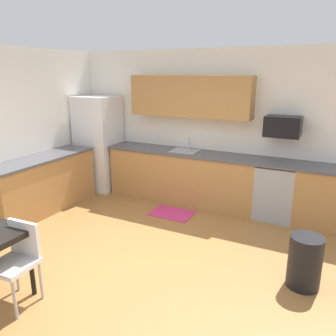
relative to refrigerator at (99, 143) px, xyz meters
name	(u,v)px	position (x,y,z in m)	size (l,w,h in m)	color
ground_plane	(131,265)	(2.18, -2.22, -0.93)	(12.00, 12.00, 0.00)	#9E6B38
wall_back	(209,127)	(2.18, 0.43, 0.42)	(5.80, 0.10, 2.70)	white
cabinet_run_back	(182,177)	(1.80, 0.08, -0.48)	(2.75, 0.60, 0.90)	#AD7A42
cabinet_run_back_right	(323,198)	(4.18, 0.08, -0.48)	(0.80, 0.60, 0.90)	#AD7A42
cabinet_run_left	(42,185)	(-0.12, -1.42, -0.48)	(0.60, 2.00, 0.90)	#AD7A42
countertop_back	(202,154)	(2.18, 0.08, -0.01)	(4.80, 0.64, 0.04)	#4C4C51
countertop_left	(40,158)	(-0.12, -1.42, -0.01)	(0.64, 2.00, 0.04)	#4C4C51
upper_cabinets_back	(190,96)	(1.88, 0.21, 0.97)	(2.20, 0.34, 0.70)	#AD7A42
refrigerator	(99,143)	(0.00, 0.00, 0.00)	(0.76, 0.70, 1.85)	white
oven_range	(276,191)	(3.48, 0.08, -0.47)	(0.60, 0.60, 0.91)	#999BA0
microwave	(283,126)	(3.48, 0.18, 0.56)	(0.54, 0.36, 0.32)	black
sink_basin	(185,154)	(1.85, 0.08, -0.05)	(0.48, 0.40, 0.14)	#A5A8AD
sink_faucet	(189,144)	(1.85, 0.26, 0.11)	(0.02, 0.02, 0.24)	#B2B5BA
chair_near_table	(18,257)	(1.52, -3.29, -0.42)	(0.42, 0.42, 0.85)	white
trash_bin	(305,262)	(4.11, -1.70, -0.63)	(0.36, 0.36, 0.60)	black
floor_mat	(172,213)	(1.93, -0.57, -0.92)	(0.70, 0.50, 0.01)	#CC3372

